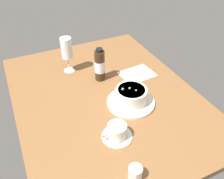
# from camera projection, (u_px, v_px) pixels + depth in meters

# --- Properties ---
(ground_plane) EXTENTS (1.10, 0.84, 0.03)m
(ground_plane) POSITION_uv_depth(u_px,v_px,m) (105.00, 97.00, 1.18)
(ground_plane) COLOR brown
(porridge_bowl) EXTENTS (0.22, 0.22, 0.09)m
(porridge_bowl) POSITION_uv_depth(u_px,v_px,m) (131.00, 97.00, 1.10)
(porridge_bowl) COLOR silver
(porridge_bowl) RESTS_ON ground_plane
(cutlery_setting) EXTENTS (0.15, 0.19, 0.01)m
(cutlery_setting) POSITION_uv_depth(u_px,v_px,m) (136.00, 74.00, 1.31)
(cutlery_setting) COLOR silver
(cutlery_setting) RESTS_ON ground_plane
(coffee_cup) EXTENTS (0.12, 0.13, 0.06)m
(coffee_cup) POSITION_uv_depth(u_px,v_px,m) (117.00, 132.00, 0.95)
(coffee_cup) COLOR silver
(coffee_cup) RESTS_ON ground_plane
(creamer_jug) EXTENTS (0.06, 0.05, 0.06)m
(creamer_jug) POSITION_uv_depth(u_px,v_px,m) (135.00, 173.00, 0.81)
(creamer_jug) COLOR silver
(creamer_jug) RESTS_ON ground_plane
(wine_glass) EXTENTS (0.06, 0.06, 0.20)m
(wine_glass) POSITION_uv_depth(u_px,v_px,m) (67.00, 49.00, 1.26)
(wine_glass) COLOR white
(wine_glass) RESTS_ON ground_plane
(sauce_bottle_brown) EXTENTS (0.05, 0.05, 0.18)m
(sauce_bottle_brown) POSITION_uv_depth(u_px,v_px,m) (100.00, 65.00, 1.23)
(sauce_bottle_brown) COLOR #382314
(sauce_bottle_brown) RESTS_ON ground_plane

